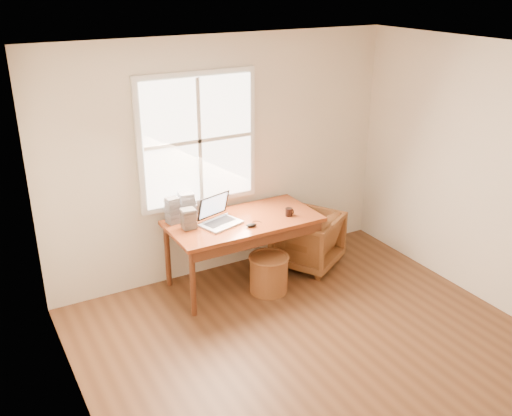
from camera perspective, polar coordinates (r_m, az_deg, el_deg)
The scene contains 11 objects.
room_shell at distance 4.51m, azimuth 8.22°, elevation -1.86°, with size 4.04×4.54×2.64m.
desk at distance 6.02m, azimuth -1.29°, elevation -1.31°, with size 1.60×0.80×0.04m, color brown.
armchair at distance 6.58m, azimuth 5.13°, elevation -3.17°, with size 0.68×0.70×0.64m, color brown.
wicker_stool at distance 6.08m, azimuth 1.28°, elevation -6.63°, with size 0.40×0.40×0.40m, color brown.
laptop at distance 5.84m, azimuth -3.54°, elevation -0.47°, with size 0.36×0.38×0.27m, color #B9BBC1, non-canonical shape.
mouse at distance 5.82m, azimuth -0.47°, elevation -1.74°, with size 0.11×0.06×0.04m, color black.
coffee_mug at distance 6.09m, azimuth 3.29°, elevation -0.41°, with size 0.08×0.08×0.09m, color black.
cd_stack_a at distance 6.01m, azimuth -6.95°, elevation 0.23°, with size 0.15×0.13×0.29m, color silver.
cd_stack_b at distance 5.80m, azimuth -6.78°, elevation -1.07°, with size 0.14×0.12×0.21m, color #28282D.
cd_stack_c at distance 5.93m, azimuth -8.36°, elevation -0.23°, with size 0.13×0.11×0.28m, color #A5A3B1.
cd_stack_d at distance 6.07m, azimuth -6.73°, elevation -0.02°, with size 0.15×0.14×0.20m, color silver.
Camera 1 is at (-2.57, -3.07, 3.16)m, focal length 40.00 mm.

